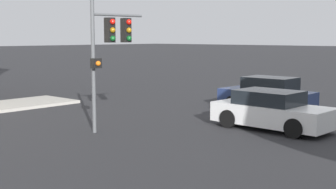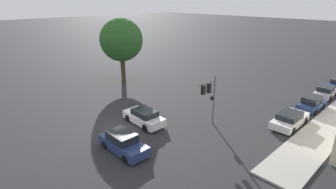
% 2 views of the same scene
% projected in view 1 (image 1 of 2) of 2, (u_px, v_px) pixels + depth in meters
% --- Properties ---
extents(ground_plane, '(300.00, 300.00, 0.00)m').
position_uv_depth(ground_plane, '(317.00, 124.00, 18.61)').
color(ground_plane, '#28282B').
extents(traffic_signal, '(0.54, 2.39, 4.75)m').
position_uv_depth(traffic_signal, '(110.00, 42.00, 16.98)').
color(traffic_signal, '#515456').
rests_on(traffic_signal, ground_plane).
extents(crossing_car_0, '(4.49, 2.09, 1.46)m').
position_uv_depth(crossing_car_0, '(272.00, 111.00, 17.51)').
color(crossing_car_0, silver).
rests_on(crossing_car_0, ground_plane).
extents(crossing_car_1, '(4.48, 1.95, 1.56)m').
position_uv_depth(crossing_car_1, '(267.00, 94.00, 22.31)').
color(crossing_car_1, navy).
rests_on(crossing_car_1, ground_plane).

